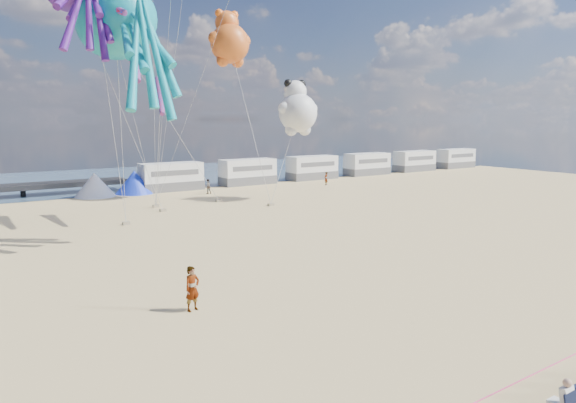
# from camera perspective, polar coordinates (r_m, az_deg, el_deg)

# --- Properties ---
(ground) EXTENTS (120.00, 120.00, 0.00)m
(ground) POSITION_cam_1_polar(r_m,az_deg,el_deg) (20.71, 13.45, -12.79)
(ground) COLOR #DBBC7E
(ground) RESTS_ON ground
(water) EXTENTS (120.00, 120.00, 0.00)m
(water) POSITION_cam_1_polar(r_m,az_deg,el_deg) (69.78, -21.90, 2.19)
(water) COLOR #39556E
(water) RESTS_ON ground
(motorhome_0) EXTENTS (6.60, 2.50, 3.00)m
(motorhome_0) POSITION_cam_1_polar(r_m,az_deg,el_deg) (56.97, -12.85, 2.70)
(motorhome_0) COLOR silver
(motorhome_0) RESTS_ON ground
(motorhome_1) EXTENTS (6.60, 2.50, 3.00)m
(motorhome_1) POSITION_cam_1_polar(r_m,az_deg,el_deg) (61.00, -4.49, 3.31)
(motorhome_1) COLOR silver
(motorhome_1) RESTS_ON ground
(motorhome_2) EXTENTS (6.60, 2.50, 3.00)m
(motorhome_2) POSITION_cam_1_polar(r_m,az_deg,el_deg) (66.17, 2.70, 3.78)
(motorhome_2) COLOR silver
(motorhome_2) RESTS_ON ground
(motorhome_3) EXTENTS (6.60, 2.50, 3.00)m
(motorhome_3) POSITION_cam_1_polar(r_m,az_deg,el_deg) (72.22, 8.78, 4.13)
(motorhome_3) COLOR silver
(motorhome_3) RESTS_ON ground
(motorhome_4) EXTENTS (6.60, 2.50, 3.00)m
(motorhome_4) POSITION_cam_1_polar(r_m,az_deg,el_deg) (78.95, 13.87, 4.39)
(motorhome_4) COLOR silver
(motorhome_4) RESTS_ON ground
(motorhome_5) EXTENTS (6.60, 2.50, 3.00)m
(motorhome_5) POSITION_cam_1_polar(r_m,az_deg,el_deg) (86.20, 18.14, 4.58)
(motorhome_5) COLOR silver
(motorhome_5) RESTS_ON ground
(tent_white) EXTENTS (4.00, 4.00, 2.40)m
(tent_white) POSITION_cam_1_polar(r_m,az_deg,el_deg) (54.66, -20.68, 1.76)
(tent_white) COLOR white
(tent_white) RESTS_ON ground
(tent_blue) EXTENTS (4.00, 4.00, 2.40)m
(tent_blue) POSITION_cam_1_polar(r_m,az_deg,el_deg) (55.70, -16.68, 2.09)
(tent_blue) COLOR #1933CC
(tent_blue) RESTS_ON ground
(rope_line) EXTENTS (34.00, 0.03, 0.03)m
(rope_line) POSITION_cam_1_polar(r_m,az_deg,el_deg) (18.02, 25.73, -16.85)
(rope_line) COLOR #F2338C
(rope_line) RESTS_ON ground
(standing_person) EXTENTS (0.76, 0.59, 1.84)m
(standing_person) POSITION_cam_1_polar(r_m,az_deg,el_deg) (21.23, -10.59, -9.49)
(standing_person) COLOR tan
(standing_person) RESTS_ON ground
(beachgoer_1) EXTENTS (0.77, 0.51, 1.54)m
(beachgoer_1) POSITION_cam_1_polar(r_m,az_deg,el_deg) (53.77, -8.92, 1.66)
(beachgoer_1) COLOR #7F6659
(beachgoer_1) RESTS_ON ground
(beachgoer_5) EXTENTS (1.48, 1.05, 1.54)m
(beachgoer_5) POSITION_cam_1_polar(r_m,az_deg,el_deg) (60.39, 4.24, 2.56)
(beachgoer_5) COLOR #7F6659
(beachgoer_5) RESTS_ON ground
(sandbag_a) EXTENTS (0.50, 0.35, 0.22)m
(sandbag_a) POSITION_cam_1_polar(r_m,az_deg,el_deg) (39.45, -17.55, -2.32)
(sandbag_a) COLOR gray
(sandbag_a) RESTS_ON ground
(sandbag_b) EXTENTS (0.50, 0.35, 0.22)m
(sandbag_b) POSITION_cam_1_polar(r_m,az_deg,el_deg) (44.30, -13.74, -0.94)
(sandbag_b) COLOR gray
(sandbag_b) RESTS_ON ground
(sandbag_c) EXTENTS (0.50, 0.35, 0.22)m
(sandbag_c) POSITION_cam_1_polar(r_m,az_deg,el_deg) (45.83, -1.92, -0.35)
(sandbag_c) COLOR gray
(sandbag_c) RESTS_ON ground
(sandbag_d) EXTENTS (0.50, 0.35, 0.22)m
(sandbag_d) POSITION_cam_1_polar(r_m,az_deg,el_deg) (48.48, -7.71, 0.10)
(sandbag_d) COLOR gray
(sandbag_d) RESTS_ON ground
(sandbag_e) EXTENTS (0.50, 0.35, 0.22)m
(sandbag_e) POSITION_cam_1_polar(r_m,az_deg,el_deg) (46.54, -14.49, -0.49)
(sandbag_e) COLOR gray
(sandbag_e) RESTS_ON ground
(kite_octopus_teal) EXTENTS (6.14, 10.91, 11.77)m
(kite_octopus_teal) POSITION_cam_1_polar(r_m,az_deg,el_deg) (38.68, -18.64, 18.54)
(kite_octopus_teal) COLOR teal
(kite_panda) EXTENTS (5.46, 5.29, 6.22)m
(kite_panda) POSITION_cam_1_polar(r_m,az_deg,el_deg) (49.04, 1.12, 9.82)
(kite_panda) COLOR silver
(kite_teddy_orange) EXTENTS (5.56, 5.41, 6.24)m
(kite_teddy_orange) POSITION_cam_1_polar(r_m,az_deg,el_deg) (50.39, -6.49, 17.02)
(kite_teddy_orange) COLOR #D85D1E
(windsock_left) EXTENTS (3.13, 6.50, 6.49)m
(windsock_left) POSITION_cam_1_polar(r_m,az_deg,el_deg) (37.35, -20.64, 20.16)
(windsock_left) COLOR red
(windsock_mid) EXTENTS (2.55, 5.89, 5.84)m
(windsock_mid) POSITION_cam_1_polar(r_m,az_deg,el_deg) (39.34, -16.55, 14.23)
(windsock_mid) COLOR red
(windsock_right) EXTENTS (2.64, 5.47, 5.47)m
(windsock_right) POSITION_cam_1_polar(r_m,az_deg,el_deg) (39.52, -13.95, 11.24)
(windsock_right) COLOR red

